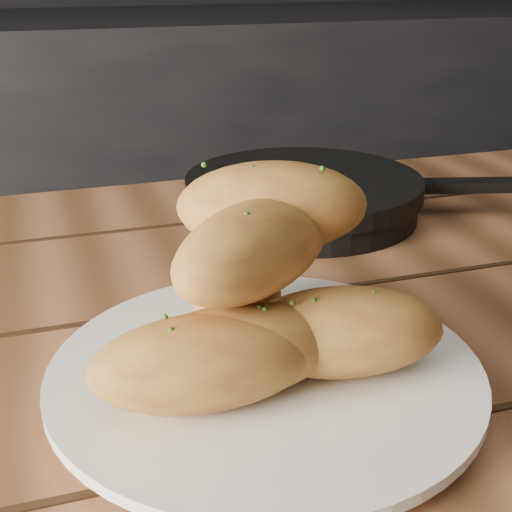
{
  "coord_description": "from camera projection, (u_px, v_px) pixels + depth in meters",
  "views": [
    {
      "loc": [
        -0.37,
        0.04,
        1.02
      ],
      "look_at": [
        -0.24,
        0.45,
        0.84
      ],
      "focal_mm": 50.0,
      "sensor_mm": 36.0,
      "label": 1
    }
  ],
  "objects": [
    {
      "name": "counter",
      "position": [
        193.0,
        203.0,
        1.78
      ],
      "size": [
        2.8,
        0.6,
        0.9
      ],
      "primitive_type": "cube",
      "color": "black",
      "rests_on": "ground"
    },
    {
      "name": "table",
      "position": [
        462.0,
        423.0,
        0.6
      ],
      "size": [
        1.57,
        0.93,
        0.75
      ],
      "color": "#955A37",
      "rests_on": "ground"
    },
    {
      "name": "plate",
      "position": [
        265.0,
        376.0,
        0.48
      ],
      "size": [
        0.29,
        0.29,
        0.02
      ],
      "color": "white",
      "rests_on": "table"
    },
    {
      "name": "skillet",
      "position": [
        306.0,
        195.0,
        0.8
      ],
      "size": [
        0.39,
        0.27,
        0.05
      ],
      "color": "black",
      "rests_on": "table"
    },
    {
      "name": "bread_rolls",
      "position": [
        257.0,
        300.0,
        0.46
      ],
      "size": [
        0.24,
        0.19,
        0.13
      ],
      "color": "#B78532",
      "rests_on": "plate"
    }
  ]
}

